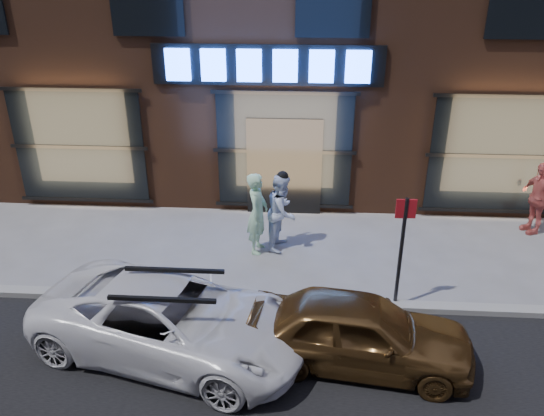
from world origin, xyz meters
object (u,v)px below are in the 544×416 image
at_px(man_bowtie, 257,213).
at_px(white_suv, 172,319).
at_px(passerby, 538,198).
at_px(man_cap, 282,211).
at_px(gold_sedan, 360,331).
at_px(sign_post, 402,243).

bearing_deg(man_bowtie, white_suv, 170.58).
bearing_deg(passerby, man_cap, -95.02).
bearing_deg(gold_sedan, man_bowtie, 36.32).
distance_m(white_suv, sign_post, 4.06).
bearing_deg(white_suv, sign_post, -54.32).
bearing_deg(sign_post, man_cap, 133.52).
xyz_separation_m(man_bowtie, man_cap, (0.51, 0.22, -0.05)).
height_order(passerby, white_suv, passerby).
distance_m(passerby, white_suv, 8.64).
distance_m(man_bowtie, passerby, 6.38).
bearing_deg(man_cap, gold_sedan, -146.03).
bearing_deg(man_cap, sign_post, -120.69).
bearing_deg(man_cap, man_bowtie, 126.31).
distance_m(man_cap, sign_post, 3.04).
height_order(man_bowtie, gold_sedan, man_bowtie).
height_order(man_cap, passerby, passerby).
height_order(man_bowtie, sign_post, sign_post).
bearing_deg(white_suv, gold_sedan, -77.08).
xyz_separation_m(man_cap, white_suv, (-1.57, -3.54, -0.24)).
xyz_separation_m(man_cap, sign_post, (2.16, -2.09, 0.46)).
bearing_deg(white_suv, passerby, -43.19).
bearing_deg(passerby, gold_sedan, -58.63).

